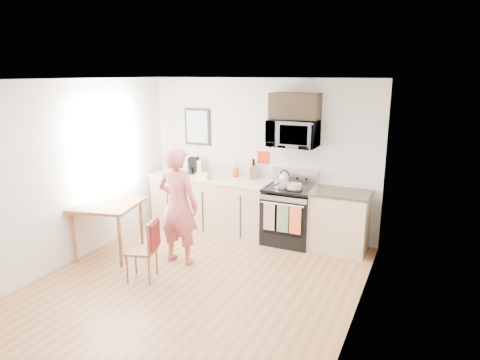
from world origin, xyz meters
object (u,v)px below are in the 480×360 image
at_px(range, 289,216).
at_px(cake, 295,187).
at_px(microwave, 293,134).
at_px(dining_table, 107,210).
at_px(person, 178,206).
at_px(chair, 149,242).

bearing_deg(range, cake, -41.08).
xyz_separation_m(range, microwave, (-0.00, 0.10, 1.32)).
height_order(dining_table, cake, cake).
distance_m(range, person, 1.86).
bearing_deg(microwave, cake, -61.36).
distance_m(dining_table, chair, 1.14).
relative_size(dining_table, chair, 1.08).
height_order(microwave, person, microwave).
relative_size(microwave, cake, 2.81).
xyz_separation_m(chair, cake, (1.34, 1.92, 0.43)).
height_order(microwave, dining_table, microwave).
bearing_deg(microwave, range, -89.94).
relative_size(range, dining_table, 1.29).
bearing_deg(microwave, person, -129.37).
xyz_separation_m(range, cake, (0.11, -0.09, 0.53)).
bearing_deg(range, chair, -121.53).
bearing_deg(chair, range, 41.90).
xyz_separation_m(person, dining_table, (-1.08, -0.24, -0.13)).
relative_size(range, cake, 4.30).
distance_m(dining_table, cake, 2.84).
height_order(range, cake, range).
distance_m(chair, cake, 2.38).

